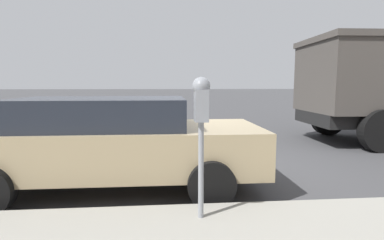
# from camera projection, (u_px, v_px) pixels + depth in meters

# --- Properties ---
(ground_plane) EXTENTS (220.00, 220.00, 0.00)m
(ground_plane) POSITION_uv_depth(u_px,v_px,m) (200.00, 168.00, 5.89)
(ground_plane) COLOR #424244
(parking_meter) EXTENTS (0.21, 0.19, 1.53)m
(parking_meter) POSITION_uv_depth(u_px,v_px,m) (201.00, 111.00, 3.17)
(parking_meter) COLOR gray
(parking_meter) RESTS_ON sidewalk
(car_tan) EXTENTS (2.03, 4.53, 1.42)m
(car_tan) POSITION_uv_depth(u_px,v_px,m) (111.00, 140.00, 4.65)
(car_tan) COLOR tan
(car_tan) RESTS_ON ground_plane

